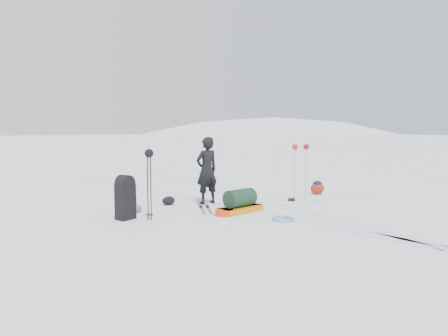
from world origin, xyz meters
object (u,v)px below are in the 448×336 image
(skier, at_px, (207,170))
(expedition_rucksack, at_px, (126,198))
(pulk_sled, at_px, (240,204))
(ski_poles_black, at_px, (149,162))

(skier, distance_m, expedition_rucksack, 2.46)
(pulk_sled, relative_size, expedition_rucksack, 1.52)
(expedition_rucksack, distance_m, ski_poles_black, 0.94)
(skier, distance_m, pulk_sled, 1.53)
(pulk_sled, relative_size, ski_poles_black, 0.97)
(skier, relative_size, pulk_sled, 1.18)
(pulk_sled, bearing_deg, expedition_rucksack, 151.08)
(pulk_sled, distance_m, ski_poles_black, 2.28)
(skier, bearing_deg, expedition_rucksack, 10.87)
(expedition_rucksack, relative_size, ski_poles_black, 0.63)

